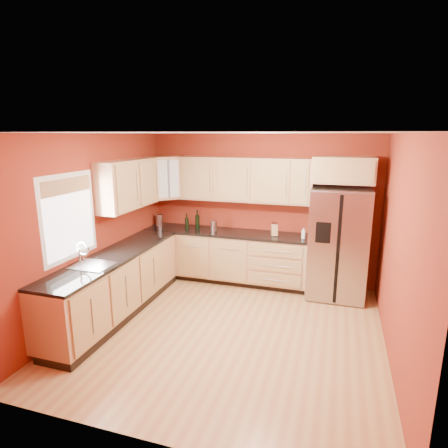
{
  "coord_description": "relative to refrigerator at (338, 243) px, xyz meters",
  "views": [
    {
      "loc": [
        1.31,
        -4.39,
        2.59
      ],
      "look_at": [
        -0.33,
        0.9,
        1.25
      ],
      "focal_mm": 30.0,
      "sensor_mm": 36.0,
      "label": 1
    }
  ],
  "objects": [
    {
      "name": "base_cabinets_left",
      "position": [
        -3.05,
        -1.62,
        -0.45
      ],
      "size": [
        0.6,
        2.8,
        0.88
      ],
      "primitive_type": "cube",
      "color": "tan",
      "rests_on": "floor"
    },
    {
      "name": "canister_left",
      "position": [
        -3.2,
        0.11,
        0.14
      ],
      "size": [
        0.17,
        0.17,
        0.21
      ],
      "primitive_type": "cylinder",
      "rotation": [
        0.0,
        0.0,
        0.36
      ],
      "color": "#A5A5A9",
      "rests_on": "countertop_back"
    },
    {
      "name": "corner_upper_cabinet",
      "position": [
        -3.02,
        0.04,
        0.94
      ],
      "size": [
        0.67,
        0.67,
        0.75
      ],
      "primitive_type": "cube",
      "rotation": [
        0.0,
        0.0,
        0.79
      ],
      "color": "tan",
      "rests_on": "wall_back"
    },
    {
      "name": "ceiling",
      "position": [
        -1.35,
        -1.62,
        1.71
      ],
      "size": [
        4.0,
        4.0,
        0.0
      ],
      "primitive_type": "plane",
      "color": "silver",
      "rests_on": "wall_back"
    },
    {
      "name": "wall_front",
      "position": [
        -1.35,
        -3.62,
        0.41
      ],
      "size": [
        4.0,
        0.04,
        2.6
      ],
      "primitive_type": "cube",
      "color": "maroon",
      "rests_on": "floor"
    },
    {
      "name": "base_cabinets_back",
      "position": [
        -1.9,
        0.07,
        -0.45
      ],
      "size": [
        2.9,
        0.6,
        0.88
      ],
      "primitive_type": "cube",
      "color": "tan",
      "rests_on": "floor"
    },
    {
      "name": "refrigerator",
      "position": [
        0.0,
        0.0,
        0.0
      ],
      "size": [
        0.9,
        0.75,
        1.78
      ],
      "primitive_type": "cube",
      "color": "#A5A5A9",
      "rests_on": "floor"
    },
    {
      "name": "countertop_left",
      "position": [
        -3.04,
        -1.62,
        0.01
      ],
      "size": [
        0.62,
        2.8,
        0.04
      ],
      "primitive_type": "cube",
      "color": "black",
      "rests_on": "base_cabinets_left"
    },
    {
      "name": "wine_bottle_a",
      "position": [
        -2.6,
        -0.0,
        0.18
      ],
      "size": [
        0.09,
        0.09,
        0.3
      ],
      "primitive_type": null,
      "rotation": [
        0.0,
        0.0,
        0.39
      ],
      "color": "black",
      "rests_on": "countertop_back"
    },
    {
      "name": "floor",
      "position": [
        -1.35,
        -1.62,
        -0.89
      ],
      "size": [
        4.0,
        4.0,
        0.0
      ],
      "primitive_type": "plane",
      "color": "#AC7142",
      "rests_on": "ground"
    },
    {
      "name": "sink_faucet",
      "position": [
        -3.04,
        -2.12,
        0.18
      ],
      "size": [
        0.5,
        0.42,
        0.3
      ],
      "primitive_type": null,
      "color": "silver",
      "rests_on": "countertop_left"
    },
    {
      "name": "knife_block",
      "position": [
        -1.03,
        0.04,
        0.13
      ],
      "size": [
        0.12,
        0.12,
        0.19
      ],
      "primitive_type": "cube",
      "rotation": [
        0.0,
        0.0,
        0.35
      ],
      "color": "#A87D51",
      "rests_on": "countertop_back"
    },
    {
      "name": "upper_cabinets_left",
      "position": [
        -3.19,
        -0.9,
        0.94
      ],
      "size": [
        0.33,
        1.35,
        0.75
      ],
      "primitive_type": "cube",
      "color": "tan",
      "rests_on": "wall_left"
    },
    {
      "name": "wall_right",
      "position": [
        0.65,
        -1.62,
        0.41
      ],
      "size": [
        0.04,
        4.0,
        2.6
      ],
      "primitive_type": "cube",
      "color": "maroon",
      "rests_on": "floor"
    },
    {
      "name": "canister_right",
      "position": [
        -2.11,
        0.05,
        0.12
      ],
      "size": [
        0.14,
        0.14,
        0.18
      ],
      "primitive_type": "cylinder",
      "rotation": [
        0.0,
        0.0,
        -0.24
      ],
      "color": "#A5A5A9",
      "rests_on": "countertop_back"
    },
    {
      "name": "wine_bottle_b",
      "position": [
        -2.44,
        0.09,
        0.2
      ],
      "size": [
        0.09,
        0.09,
        0.35
      ],
      "primitive_type": null,
      "rotation": [
        0.0,
        0.0,
        0.24
      ],
      "color": "black",
      "rests_on": "countertop_back"
    },
    {
      "name": "over_fridge_cabinet",
      "position": [
        0.0,
        0.07,
        1.16
      ],
      "size": [
        0.92,
        0.6,
        0.4
      ],
      "primitive_type": "cube",
      "color": "tan",
      "rests_on": "wall_back"
    },
    {
      "name": "window",
      "position": [
        -3.33,
        -2.12,
        0.66
      ],
      "size": [
        0.03,
        0.9,
        1.0
      ],
      "primitive_type": "cube",
      "color": "white",
      "rests_on": "wall_left"
    },
    {
      "name": "upper_cabinets_back",
      "position": [
        -1.6,
        0.21,
        0.94
      ],
      "size": [
        2.3,
        0.33,
        0.75
      ],
      "primitive_type": "cube",
      "color": "tan",
      "rests_on": "wall_back"
    },
    {
      "name": "wall_left",
      "position": [
        -3.35,
        -1.62,
        0.41
      ],
      "size": [
        0.04,
        4.0,
        2.6
      ],
      "primitive_type": "cube",
      "color": "maroon",
      "rests_on": "floor"
    },
    {
      "name": "soap_dispenser",
      "position": [
        -0.55,
        0.01,
        0.12
      ],
      "size": [
        0.08,
        0.08,
        0.17
      ],
      "primitive_type": "cylinder",
      "rotation": [
        0.0,
        0.0,
        0.38
      ],
      "color": "white",
      "rests_on": "countertop_back"
    },
    {
      "name": "countertop_back",
      "position": [
        -1.9,
        0.06,
        0.01
      ],
      "size": [
        2.9,
        0.62,
        0.04
      ],
      "primitive_type": "cube",
      "color": "black",
      "rests_on": "base_cabinets_back"
    },
    {
      "name": "wall_back",
      "position": [
        -1.35,
        0.38,
        0.41
      ],
      "size": [
        4.0,
        0.04,
        2.6
      ],
      "primitive_type": "cube",
      "color": "maroon",
      "rests_on": "floor"
    }
  ]
}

